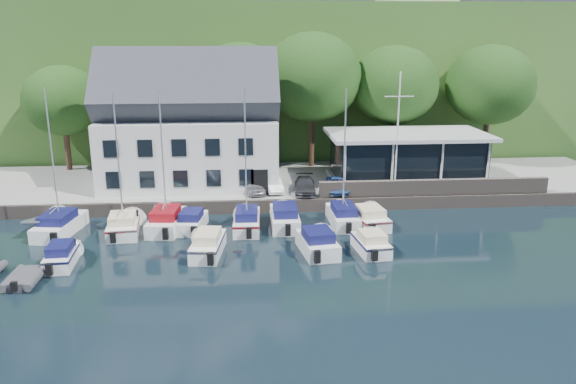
% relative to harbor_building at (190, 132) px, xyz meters
% --- Properties ---
extents(ground, '(180.00, 180.00, 0.00)m').
position_rel_harbor_building_xyz_m(ground, '(7.00, -16.50, -5.35)').
color(ground, black).
rests_on(ground, ground).
extents(quay, '(60.00, 13.00, 1.00)m').
position_rel_harbor_building_xyz_m(quay, '(7.00, 1.00, -4.85)').
color(quay, gray).
rests_on(quay, ground).
extents(quay_face, '(60.00, 0.30, 1.00)m').
position_rel_harbor_building_xyz_m(quay_face, '(7.00, -5.50, -4.85)').
color(quay_face, '#5A5048').
rests_on(quay_face, ground).
extents(hillside, '(160.00, 75.00, 16.00)m').
position_rel_harbor_building_xyz_m(hillside, '(7.00, 45.50, 2.65)').
color(hillside, '#2D541F').
rests_on(hillside, ground).
extents(field_patch, '(50.00, 30.00, 0.30)m').
position_rel_harbor_building_xyz_m(field_patch, '(15.00, 53.50, 10.80)').
color(field_patch, '#505E2F').
rests_on(field_patch, hillside).
extents(harbor_building, '(14.40, 8.20, 8.70)m').
position_rel_harbor_building_xyz_m(harbor_building, '(0.00, 0.00, 0.00)').
color(harbor_building, silver).
rests_on(harbor_building, quay).
extents(club_pavilion, '(13.20, 7.20, 4.10)m').
position_rel_harbor_building_xyz_m(club_pavilion, '(18.00, -0.50, -2.30)').
color(club_pavilion, black).
rests_on(club_pavilion, quay).
extents(seawall, '(18.00, 0.50, 1.20)m').
position_rel_harbor_building_xyz_m(seawall, '(19.00, -5.10, -3.75)').
color(seawall, '#5A5048').
rests_on(seawall, quay).
extents(gangway, '(1.20, 6.00, 1.40)m').
position_rel_harbor_building_xyz_m(gangway, '(-9.50, -7.50, -5.35)').
color(gangway, silver).
rests_on(gangway, ground).
extents(car_silver, '(2.20, 3.64, 1.16)m').
position_rel_harbor_building_xyz_m(car_silver, '(4.96, -3.47, -3.77)').
color(car_silver, '#9F9FA3').
rests_on(car_silver, quay).
extents(car_white, '(1.53, 3.44, 1.10)m').
position_rel_harbor_building_xyz_m(car_white, '(6.62, -3.08, -3.80)').
color(car_white, white).
rests_on(car_white, quay).
extents(car_dgrey, '(1.94, 4.11, 1.16)m').
position_rel_harbor_building_xyz_m(car_dgrey, '(9.07, -3.69, -3.77)').
color(car_dgrey, '#2A2A2F').
rests_on(car_dgrey, quay).
extents(car_blue, '(1.83, 3.65, 1.20)m').
position_rel_harbor_building_xyz_m(car_blue, '(11.66, -3.68, -3.75)').
color(car_blue, '#2B4A83').
rests_on(car_blue, quay).
extents(flagpole, '(2.24, 0.20, 9.33)m').
position_rel_harbor_building_xyz_m(flagpole, '(16.17, -3.93, 0.31)').
color(flagpole, silver).
rests_on(flagpole, quay).
extents(tree_0, '(6.91, 6.91, 9.44)m').
position_rel_harbor_building_xyz_m(tree_0, '(-11.68, 5.93, 0.37)').
color(tree_0, '#113610').
rests_on(tree_0, quay).
extents(tree_1, '(6.48, 6.48, 8.86)m').
position_rel_harbor_building_xyz_m(tree_1, '(-4.60, 6.17, 0.08)').
color(tree_1, '#113610').
rests_on(tree_1, quay).
extents(tree_2, '(8.34, 8.34, 11.40)m').
position_rel_harbor_building_xyz_m(tree_2, '(4.15, 5.87, 1.35)').
color(tree_2, '#113610').
rests_on(tree_2, quay).
extents(tree_3, '(9.01, 9.01, 12.31)m').
position_rel_harbor_building_xyz_m(tree_3, '(10.71, 5.68, 1.81)').
color(tree_3, '#113610').
rests_on(tree_3, quay).
extents(tree_4, '(8.13, 8.13, 11.11)m').
position_rel_harbor_building_xyz_m(tree_4, '(18.40, 5.77, 1.21)').
color(tree_4, '#113610').
rests_on(tree_4, quay).
extents(tree_5, '(8.17, 8.17, 11.17)m').
position_rel_harbor_building_xyz_m(tree_5, '(27.33, 5.19, 1.23)').
color(tree_5, '#113610').
rests_on(tree_5, quay).
extents(boat_r1_0, '(3.21, 7.17, 9.44)m').
position_rel_harbor_building_xyz_m(boat_r1_0, '(-8.15, -8.93, -0.63)').
color(boat_r1_0, white).
rests_on(boat_r1_0, ground).
extents(boat_r1_1, '(2.77, 5.96, 8.83)m').
position_rel_harbor_building_xyz_m(boat_r1_1, '(-3.84, -9.38, -0.94)').
color(boat_r1_1, white).
rests_on(boat_r1_1, ground).
extents(boat_r1_2, '(2.81, 7.01, 9.60)m').
position_rel_harbor_building_xyz_m(boat_r1_2, '(-1.08, -8.68, -0.55)').
color(boat_r1_2, white).
rests_on(boat_r1_2, ground).
extents(boat_r1_3, '(2.49, 5.36, 1.41)m').
position_rel_harbor_building_xyz_m(boat_r1_3, '(0.66, -8.87, -4.65)').
color(boat_r1_3, white).
rests_on(boat_r1_3, ground).
extents(boat_r1_4, '(2.17, 6.54, 9.27)m').
position_rel_harbor_building_xyz_m(boat_r1_4, '(4.44, -9.08, -0.72)').
color(boat_r1_4, white).
rests_on(boat_r1_4, ground).
extents(boat_r1_5, '(2.13, 6.77, 1.58)m').
position_rel_harbor_building_xyz_m(boat_r1_5, '(7.09, -8.65, -4.56)').
color(boat_r1_5, white).
rests_on(boat_r1_5, ground).
extents(boat_r1_6, '(2.04, 6.56, 9.20)m').
position_rel_harbor_building_xyz_m(boat_r1_6, '(11.22, -8.58, -0.75)').
color(boat_r1_6, white).
rests_on(boat_r1_6, ground).
extents(boat_r1_7, '(2.77, 5.91, 1.44)m').
position_rel_harbor_building_xyz_m(boat_r1_7, '(13.01, -9.11, -4.63)').
color(boat_r1_7, white).
rests_on(boat_r1_7, ground).
extents(boat_r2_0, '(1.91, 5.10, 1.37)m').
position_rel_harbor_building_xyz_m(boat_r2_0, '(-6.37, -14.47, -4.67)').
color(boat_r2_0, white).
rests_on(boat_r2_0, ground).
extents(boat_r2_2, '(2.53, 6.07, 1.53)m').
position_rel_harbor_building_xyz_m(boat_r2_2, '(2.01, -13.50, -4.59)').
color(boat_r2_2, white).
rests_on(boat_r2_2, ground).
extents(boat_r2_3, '(2.84, 5.79, 1.55)m').
position_rel_harbor_building_xyz_m(boat_r2_3, '(8.71, -13.84, -4.57)').
color(boat_r2_3, white).
rests_on(boat_r2_3, ground).
extents(boat_r2_4, '(2.30, 4.86, 1.38)m').
position_rel_harbor_building_xyz_m(boat_r2_4, '(12.01, -14.04, -4.66)').
color(boat_r2_4, white).
rests_on(boat_r2_4, ground).
extents(dinghy_1, '(1.80, 3.00, 0.70)m').
position_rel_harbor_building_xyz_m(dinghy_1, '(-7.64, -16.93, -5.00)').
color(dinghy_1, '#3C3C42').
rests_on(dinghy_1, ground).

